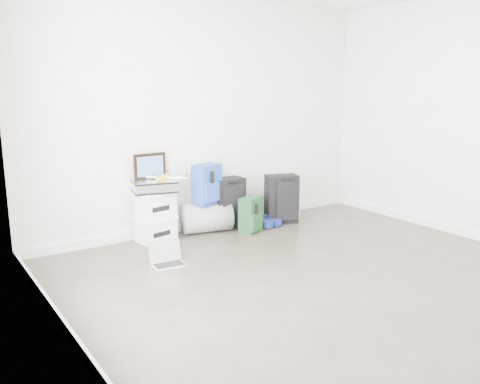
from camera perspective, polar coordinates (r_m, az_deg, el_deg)
ground at (r=4.47m, az=13.21°, el=-11.15°), size 5.00×5.00×0.00m
room_envelope at (r=4.12m, az=14.22°, el=11.51°), size 4.52×5.02×2.71m
boxes_stack at (r=5.72m, az=-9.47°, el=-2.74°), size 0.45×0.39×0.57m
briefcase at (r=5.64m, az=-9.60°, el=0.67°), size 0.53×0.44×0.13m
painting at (r=5.69m, az=-10.08°, el=2.89°), size 0.38×0.04×0.28m
drone at (r=5.64m, az=-8.81°, el=1.65°), size 0.45×0.45×0.05m
duffel_bag at (r=6.04m, az=-3.80°, el=-2.85°), size 0.65×0.49×0.36m
blue_backpack at (r=5.92m, az=-3.70°, el=0.82°), size 0.37×0.32×0.46m
large_suitcase at (r=6.14m, az=-1.36°, el=-1.30°), size 0.41×0.28×0.62m
green_backpack at (r=6.03m, az=1.28°, el=-2.61°), size 0.35×0.32×0.42m
carry_on at (r=6.39m, az=4.72°, el=-0.80°), size 0.44×0.36×0.61m
shoes at (r=6.28m, az=3.09°, el=-3.49°), size 0.25×0.29×0.09m
rolled_rug at (r=6.61m, az=5.97°, el=-0.46°), size 0.20×0.20×0.60m
laptop at (r=5.05m, az=-8.18°, el=-7.48°), size 0.34×0.26×0.23m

